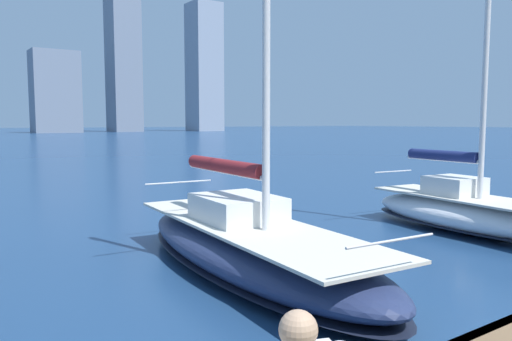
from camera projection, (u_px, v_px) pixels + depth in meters
sailboat_navy at (464, 209)px, 14.91m from camera, size 2.91×6.81×10.69m
sailboat_maroon at (249, 244)px, 10.85m from camera, size 3.30×9.17×10.02m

